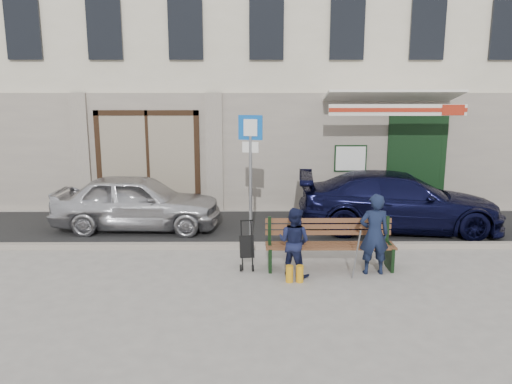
{
  "coord_description": "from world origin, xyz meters",
  "views": [
    {
      "loc": [
        -0.38,
        -8.57,
        3.32
      ],
      "look_at": [
        -0.3,
        1.6,
        1.2
      ],
      "focal_mm": 35.0,
      "sensor_mm": 36.0,
      "label": 1
    }
  ],
  "objects_px": {
    "parking_sign": "(251,158)",
    "bench": "(327,245)",
    "stroller": "(247,248)",
    "car_silver": "(137,202)",
    "car_navy": "(399,201)",
    "man": "(374,234)",
    "woman": "(294,242)"
  },
  "relations": [
    {
      "from": "bench",
      "to": "car_navy",
      "type": "bearing_deg",
      "value": 51.65
    },
    {
      "from": "bench",
      "to": "woman",
      "type": "height_order",
      "value": "woman"
    },
    {
      "from": "car_navy",
      "to": "parking_sign",
      "type": "height_order",
      "value": "parking_sign"
    },
    {
      "from": "bench",
      "to": "woman",
      "type": "bearing_deg",
      "value": -152.43
    },
    {
      "from": "man",
      "to": "stroller",
      "type": "height_order",
      "value": "man"
    },
    {
      "from": "car_navy",
      "to": "stroller",
      "type": "relative_size",
      "value": 5.25
    },
    {
      "from": "parking_sign",
      "to": "bench",
      "type": "distance_m",
      "value": 2.55
    },
    {
      "from": "man",
      "to": "woman",
      "type": "xyz_separation_m",
      "value": [
        -1.45,
        -0.08,
        -0.12
      ]
    },
    {
      "from": "car_navy",
      "to": "man",
      "type": "xyz_separation_m",
      "value": [
        -1.29,
        -2.89,
        0.06
      ]
    },
    {
      "from": "car_silver",
      "to": "bench",
      "type": "xyz_separation_m",
      "value": [
        4.14,
        -2.73,
        -0.21
      ]
    },
    {
      "from": "parking_sign",
      "to": "stroller",
      "type": "xyz_separation_m",
      "value": [
        -0.07,
        -1.54,
        -1.47
      ]
    },
    {
      "from": "woman",
      "to": "stroller",
      "type": "distance_m",
      "value": 0.95
    },
    {
      "from": "car_silver",
      "to": "bench",
      "type": "distance_m",
      "value": 4.96
    },
    {
      "from": "car_navy",
      "to": "parking_sign",
      "type": "bearing_deg",
      "value": 112.28
    },
    {
      "from": "parking_sign",
      "to": "man",
      "type": "relative_size",
      "value": 1.87
    },
    {
      "from": "parking_sign",
      "to": "bench",
      "type": "xyz_separation_m",
      "value": [
        1.44,
        -1.57,
        -1.41
      ]
    },
    {
      "from": "man",
      "to": "woman",
      "type": "relative_size",
      "value": 1.18
    },
    {
      "from": "parking_sign",
      "to": "bench",
      "type": "relative_size",
      "value": 1.16
    },
    {
      "from": "woman",
      "to": "stroller",
      "type": "xyz_separation_m",
      "value": [
        -0.85,
        0.37,
        -0.23
      ]
    },
    {
      "from": "car_silver",
      "to": "woman",
      "type": "relative_size",
      "value": 3.12
    },
    {
      "from": "car_silver",
      "to": "car_navy",
      "type": "xyz_separation_m",
      "value": [
        6.22,
        -0.1,
        0.02
      ]
    },
    {
      "from": "car_navy",
      "to": "stroller",
      "type": "distance_m",
      "value": 4.44
    },
    {
      "from": "car_navy",
      "to": "bench",
      "type": "relative_size",
      "value": 1.98
    },
    {
      "from": "car_navy",
      "to": "woman",
      "type": "bearing_deg",
      "value": 142.83
    },
    {
      "from": "parking_sign",
      "to": "stroller",
      "type": "height_order",
      "value": "parking_sign"
    },
    {
      "from": "parking_sign",
      "to": "bench",
      "type": "bearing_deg",
      "value": -34.32
    },
    {
      "from": "parking_sign",
      "to": "woman",
      "type": "bearing_deg",
      "value": -54.54
    },
    {
      "from": "parking_sign",
      "to": "stroller",
      "type": "bearing_deg",
      "value": -79.34
    },
    {
      "from": "bench",
      "to": "stroller",
      "type": "relative_size",
      "value": 2.65
    },
    {
      "from": "car_silver",
      "to": "woman",
      "type": "bearing_deg",
      "value": -129.36
    },
    {
      "from": "car_silver",
      "to": "woman",
      "type": "xyz_separation_m",
      "value": [
        3.48,
        -3.07,
        -0.04
      ]
    },
    {
      "from": "car_silver",
      "to": "parking_sign",
      "type": "height_order",
      "value": "parking_sign"
    }
  ]
}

